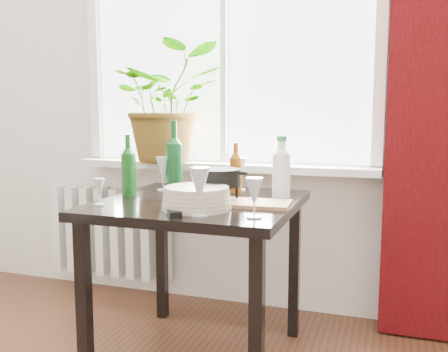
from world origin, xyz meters
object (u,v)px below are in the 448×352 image
(cutting_board, at_px, (256,204))
(table, at_px, (199,220))
(wine_bottle_left, at_px, (128,165))
(wineglass_front_left, at_px, (100,192))
(bottle_amber, at_px, (236,167))
(wineglass_back_left, at_px, (163,173))
(potted_plant, at_px, (167,103))
(wineglass_back_center, at_px, (239,174))
(radiator, at_px, (110,232))
(wineglass_front_right, at_px, (199,191))
(cleaning_bottle, at_px, (281,167))
(wine_bottle_right, at_px, (174,155))
(wineglass_far_right, at_px, (254,197))
(plate_stack, at_px, (197,198))
(fondue_pot, at_px, (219,185))
(tv_remote, at_px, (173,211))

(cutting_board, bearing_deg, table, 171.73)
(wine_bottle_left, distance_m, wineglass_front_left, 0.28)
(table, relative_size, wine_bottle_left, 2.96)
(bottle_amber, distance_m, cutting_board, 0.37)
(wineglass_back_left, xyz_separation_m, cutting_board, (0.53, -0.23, -0.08))
(wineglass_back_left, bearing_deg, potted_plant, 111.76)
(potted_plant, bearing_deg, wineglass_back_center, -25.55)
(radiator, height_order, wineglass_front_right, wineglass_front_right)
(table, relative_size, wineglass_front_left, 7.42)
(cleaning_bottle, distance_m, wineglass_back_center, 0.28)
(cleaning_bottle, bearing_deg, table, -150.98)
(wine_bottle_right, relative_size, wineglass_far_right, 2.27)
(wineglass_front_left, bearing_deg, wine_bottle_right, 72.76)
(plate_stack, bearing_deg, table, 108.90)
(radiator, xyz_separation_m, fondue_pot, (0.95, -0.65, 0.43))
(table, xyz_separation_m, cleaning_bottle, (0.33, 0.18, 0.23))
(wine_bottle_left, distance_m, wineglass_front_right, 0.58)
(wineglass_back_center, distance_m, plate_stack, 0.51)
(bottle_amber, bearing_deg, cutting_board, -58.93)
(table, height_order, cleaning_bottle, cleaning_bottle)
(wineglass_far_right, bearing_deg, wineglass_front_right, -172.53)
(radiator, height_order, wineglass_back_center, wineglass_back_center)
(tv_remote, bearing_deg, bottle_amber, 50.33)
(table, distance_m, potted_plant, 0.87)
(wineglass_far_right, distance_m, fondue_pot, 0.35)
(table, relative_size, wineglass_back_left, 4.96)
(wine_bottle_left, bearing_deg, fondue_pot, -4.48)
(bottle_amber, height_order, cutting_board, bottle_amber)
(plate_stack, bearing_deg, wineglass_back_center, 87.61)
(table, distance_m, wine_bottle_left, 0.43)
(radiator, relative_size, bottle_amber, 3.27)
(wineglass_back_center, relative_size, wineglass_front_left, 1.46)
(cleaning_bottle, bearing_deg, plate_stack, -124.89)
(bottle_amber, bearing_deg, wineglass_front_left, -131.03)
(fondue_pot, bearing_deg, tv_remote, -130.02)
(wineglass_front_right, xyz_separation_m, tv_remote, (-0.11, 0.01, -0.09))
(radiator, relative_size, wineglass_front_right, 4.24)
(wineglass_front_left, bearing_deg, wineglass_far_right, -2.75)
(wineglass_back_center, xyz_separation_m, fondue_pot, (0.01, -0.33, -0.01))
(wineglass_back_center, bearing_deg, wineglass_back_left, -160.05)
(table, relative_size, potted_plant, 1.29)
(tv_remote, height_order, cutting_board, tv_remote)
(wineglass_front_right, bearing_deg, wineglass_far_right, 7.47)
(radiator, distance_m, wine_bottle_right, 0.93)
(wineglass_back_center, xyz_separation_m, wineglass_front_left, (-0.44, -0.56, -0.03))
(wine_bottle_right, distance_m, wineglass_front_right, 0.62)
(wine_bottle_right, relative_size, plate_stack, 1.25)
(radiator, distance_m, table, 1.09)
(wineglass_back_left, height_order, tv_remote, wineglass_back_left)
(potted_plant, bearing_deg, wineglass_far_right, -48.42)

